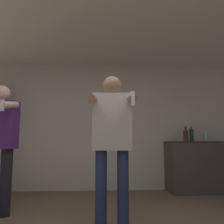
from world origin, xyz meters
TOP-DOWN VIEW (x-y plane):
  - wall_back at (0.00, 3.08)m, footprint 7.00×0.06m
  - ceiling_slab at (0.00, 1.53)m, footprint 7.00×3.57m
  - counter at (1.91, 2.75)m, footprint 1.28×0.64m
  - bottle_dark_rum at (1.76, 2.75)m, footprint 0.08×0.08m
  - bottle_red_label at (2.06, 2.75)m, footprint 0.07×0.07m
  - bottle_brown_liquor at (1.64, 2.75)m, footprint 0.09×0.09m
  - person_woman_foreground at (0.06, 0.73)m, footprint 0.52×0.49m

SIDE VIEW (x-z plane):
  - counter at x=1.91m, z-range 0.00..0.96m
  - person_woman_foreground at x=0.06m, z-range 0.16..1.83m
  - bottle_red_label at x=2.06m, z-range 0.92..1.20m
  - bottle_brown_liquor at x=1.64m, z-range 0.93..1.23m
  - bottle_dark_rum at x=1.76m, z-range 0.93..1.24m
  - wall_back at x=0.00m, z-range 0.00..2.55m
  - ceiling_slab at x=0.00m, z-range 2.55..2.60m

